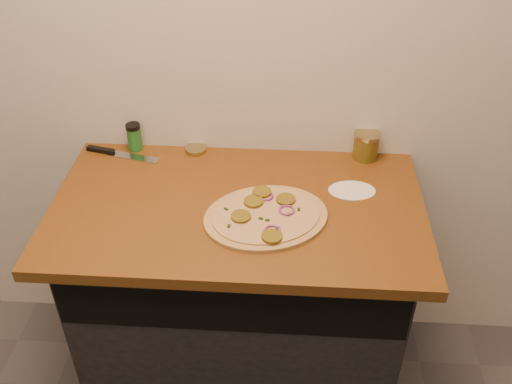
# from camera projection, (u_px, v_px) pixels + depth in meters

# --- Properties ---
(cabinet) EXTENTS (1.10, 0.60, 0.86)m
(cabinet) POSITION_uv_depth(u_px,v_px,m) (241.00, 297.00, 2.14)
(cabinet) COLOR black
(cabinet) RESTS_ON ground
(countertop) EXTENTS (1.20, 0.70, 0.04)m
(countertop) POSITION_uv_depth(u_px,v_px,m) (238.00, 208.00, 1.84)
(countertop) COLOR brown
(countertop) RESTS_ON cabinet
(pizza) EXTENTS (0.49, 0.49, 0.03)m
(pizza) POSITION_uv_depth(u_px,v_px,m) (266.00, 216.00, 1.77)
(pizza) COLOR tan
(pizza) RESTS_ON countertop
(chefs_knife) EXTENTS (0.28, 0.09, 0.02)m
(chefs_knife) POSITION_uv_depth(u_px,v_px,m) (116.00, 153.00, 2.06)
(chefs_knife) COLOR #B7BAC1
(chefs_knife) RESTS_ON countertop
(mason_jar_lid) EXTENTS (0.09, 0.09, 0.02)m
(mason_jar_lid) POSITION_uv_depth(u_px,v_px,m) (196.00, 149.00, 2.08)
(mason_jar_lid) COLOR tan
(mason_jar_lid) RESTS_ON countertop
(salsa_jar) EXTENTS (0.09, 0.09, 0.10)m
(salsa_jar) POSITION_uv_depth(u_px,v_px,m) (366.00, 145.00, 2.02)
(salsa_jar) COLOR maroon
(salsa_jar) RESTS_ON countertop
(spice_shaker) EXTENTS (0.05, 0.05, 0.10)m
(spice_shaker) POSITION_uv_depth(u_px,v_px,m) (134.00, 137.00, 2.06)
(spice_shaker) COLOR #206825
(spice_shaker) RESTS_ON countertop
(flour_spill) EXTENTS (0.17, 0.17, 0.00)m
(flour_spill) POSITION_uv_depth(u_px,v_px,m) (352.00, 190.00, 1.89)
(flour_spill) COLOR silver
(flour_spill) RESTS_ON countertop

